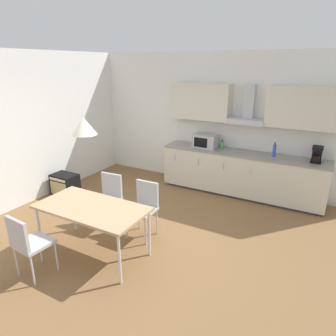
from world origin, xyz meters
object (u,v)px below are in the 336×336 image
object	(u,v)px
chair_far_right	(144,204)
guitar_amp	(65,185)
coffee_maker	(317,154)
pendant_lamp	(84,126)
dining_table	(92,210)
chair_near_left	(27,241)
microwave	(205,141)
bottle_blue	(274,151)
chair_far_left	(109,195)
bottle_green	(222,145)

from	to	relation	value
chair_far_right	guitar_amp	distance (m)	2.35
coffee_maker	pendant_lamp	distance (m)	4.06
dining_table	chair_near_left	bearing A→B (deg)	-114.45
microwave	pendant_lamp	world-z (taller)	pendant_lamp
bottle_blue	coffee_maker	bearing A→B (deg)	1.30
bottle_blue	pendant_lamp	xyz separation A→B (m)	(-1.82, -3.05, 0.83)
chair_far_left	guitar_amp	world-z (taller)	chair_far_left
dining_table	microwave	bearing A→B (deg)	82.13
coffee_maker	guitar_amp	bearing A→B (deg)	-158.12
chair_far_left	pendant_lamp	xyz separation A→B (m)	(0.35, -0.78, 1.32)
coffee_maker	chair_far_right	size ratio (longest dim) A/B	0.34
chair_near_left	coffee_maker	bearing A→B (deg)	52.93
bottle_green	dining_table	size ratio (longest dim) A/B	0.13
coffee_maker	dining_table	world-z (taller)	coffee_maker
microwave	guitar_amp	world-z (taller)	microwave
chair_far_left	pendant_lamp	bearing A→B (deg)	-65.56
coffee_maker	chair_far_right	distance (m)	3.22
coffee_maker	chair_near_left	world-z (taller)	coffee_maker
bottle_green	chair_far_right	xyz separation A→B (m)	(-0.43, -2.31, -0.45)
chair_near_left	chair_far_left	size ratio (longest dim) A/B	1.00
bottle_blue	chair_near_left	distance (m)	4.42
bottle_green	chair_far_right	distance (m)	2.39
microwave	pendant_lamp	distance (m)	3.17
coffee_maker	bottle_blue	bearing A→B (deg)	-178.70
bottle_blue	pendant_lamp	bearing A→B (deg)	-120.81
bottle_green	chair_far_left	world-z (taller)	bottle_green
chair_near_left	microwave	bearing A→B (deg)	78.54
coffee_maker	guitar_amp	world-z (taller)	coffee_maker
coffee_maker	bottle_blue	size ratio (longest dim) A/B	1.08
dining_table	chair_near_left	size ratio (longest dim) A/B	1.77
bottle_green	chair_far_left	distance (m)	2.61
bottle_blue	dining_table	size ratio (longest dim) A/B	0.18
bottle_green	chair_near_left	world-z (taller)	bottle_green
pendant_lamp	dining_table	bearing A→B (deg)	180.00
bottle_blue	chair_far_left	world-z (taller)	bottle_blue
bottle_green	guitar_amp	size ratio (longest dim) A/B	0.38
bottle_blue	chair_near_left	size ratio (longest dim) A/B	0.32
coffee_maker	pendant_lamp	xyz separation A→B (m)	(-2.55, -3.06, 0.80)
microwave	chair_far_left	bearing A→B (deg)	-108.87
bottle_blue	chair_far_left	xyz separation A→B (m)	(-2.17, -2.27, -0.49)
microwave	coffee_maker	bearing A→B (deg)	0.71
bottle_blue	chair_far_left	size ratio (longest dim) A/B	0.32
bottle_green	dining_table	bearing A→B (deg)	-104.09
dining_table	pendant_lamp	xyz separation A→B (m)	(0.00, 0.00, 1.16)
pendant_lamp	guitar_amp	bearing A→B (deg)	146.78
bottle_green	chair_near_left	distance (m)	4.05
microwave	bottle_green	xyz separation A→B (m)	(0.35, 0.05, -0.06)
chair_far_left	microwave	bearing A→B (deg)	71.13
bottle_blue	bottle_green	xyz separation A→B (m)	(-1.04, 0.04, -0.03)
microwave	coffee_maker	xyz separation A→B (m)	(2.13, 0.03, 0.01)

